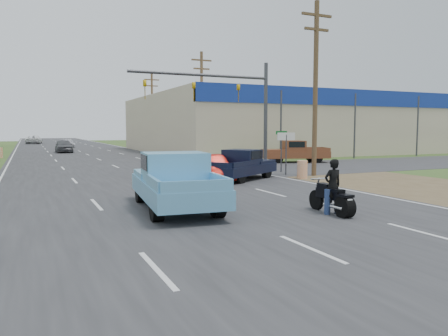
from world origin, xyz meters
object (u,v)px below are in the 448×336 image
rider (333,188)px  distant_car_white (34,140)px  red_convertible (210,168)px  motorcycle (334,200)px  blue_pickup (175,180)px  navy_pickup (242,164)px  distant_car_silver (67,144)px  brown_pickup (293,151)px  distant_car_grey (64,146)px

rider → distant_car_white: bearing=-83.3°
red_convertible → motorcycle: (0.07, -10.11, -0.19)m
blue_pickup → navy_pickup: blue_pickup is taller
navy_pickup → distant_car_white: size_ratio=0.95×
motorcycle → distant_car_silver: size_ratio=0.50×
motorcycle → blue_pickup: bearing=145.2°
motorcycle → brown_pickup: 21.91m
rider → navy_pickup: bearing=-98.8°
brown_pickup → distant_car_silver: 39.33m
distant_car_grey → distant_car_white: 33.90m
rider → distant_car_silver: size_ratio=0.39×
red_convertible → distant_car_grey: bearing=103.1°
motorcycle → distant_car_grey: bearing=97.7°
blue_pickup → brown_pickup: 22.01m
motorcycle → brown_pickup: brown_pickup is taller
motorcycle → distant_car_white: (-7.69, 76.27, 0.26)m
distant_car_grey → motorcycle: bearing=-83.4°
red_convertible → distant_car_silver: 45.55m
distant_car_grey → distant_car_white: bearing=94.5°
navy_pickup → distant_car_white: (-9.38, 66.42, -0.07)m
rider → blue_pickup: (-4.30, 3.04, 0.14)m
brown_pickup → distant_car_white: bearing=36.1°
navy_pickup → blue_pickup: bearing=-75.5°
rider → distant_car_silver: (-3.56, 55.48, -0.21)m
motorcycle → rider: (0.00, 0.06, 0.35)m
brown_pickup → distant_car_silver: brown_pickup is taller
brown_pickup → motorcycle: bearing=168.1°
distant_car_silver → distant_car_white: bearing=100.0°
rider → brown_pickup: size_ratio=0.29×
rider → blue_pickup: bearing=-34.3°
rider → brown_pickup: (10.94, 18.92, 0.06)m
motorcycle → distant_car_silver: bearing=94.6°
blue_pickup → distant_car_silver: (0.74, 52.44, -0.35)m
distant_car_silver → rider: bearing=-87.6°
red_convertible → distant_car_silver: size_ratio=0.94×
red_convertible → brown_pickup: bearing=43.2°
distant_car_silver → distant_car_white: 21.14m
red_convertible → blue_pickup: (-4.23, -7.01, 0.30)m
motorcycle → navy_pickup: (1.69, 9.85, 0.33)m
blue_pickup → navy_pickup: 9.03m
distant_car_grey → navy_pickup: bearing=-78.5°
motorcycle → distant_car_silver: distant_car_silver is taller
rider → navy_pickup: size_ratio=0.33×
distant_car_grey → distant_car_silver: (1.44, 13.06, -0.13)m
rider → distant_car_white: size_ratio=0.31×
navy_pickup → brown_pickup: size_ratio=0.89×
brown_pickup → distant_car_grey: 28.40m
brown_pickup → distant_car_white: 60.25m
distant_car_silver → red_convertible: bearing=-86.9°
rider → distant_car_white: rider is taller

